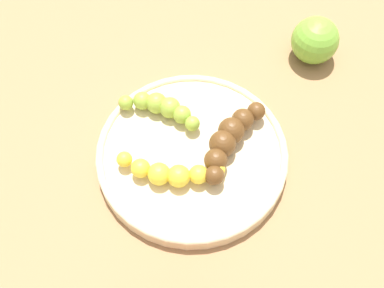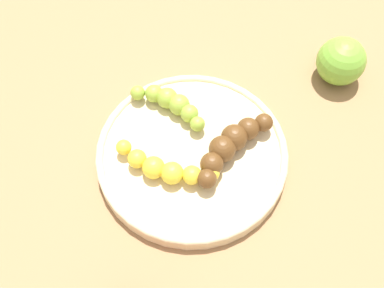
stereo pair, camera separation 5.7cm
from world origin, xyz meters
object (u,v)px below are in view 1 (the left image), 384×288
(apple_green, at_px, (315,40))
(banana_yellow, at_px, (169,172))
(fruit_bowl, at_px, (192,154))
(banana_green, at_px, (162,107))
(banana_overripe, at_px, (229,139))

(apple_green, bearing_deg, banana_yellow, 82.83)
(fruit_bowl, bearing_deg, banana_green, -19.27)
(fruit_bowl, xyz_separation_m, banana_yellow, (0.00, 0.05, 0.02))
(fruit_bowl, relative_size, banana_green, 2.24)
(banana_yellow, bearing_deg, fruit_bowl, 149.73)
(fruit_bowl, distance_m, banana_yellow, 0.05)
(fruit_bowl, distance_m, banana_green, 0.07)
(banana_green, relative_size, banana_yellow, 0.92)
(fruit_bowl, bearing_deg, banana_overripe, -132.34)
(banana_yellow, bearing_deg, banana_overripe, 128.10)
(banana_yellow, relative_size, apple_green, 1.75)
(banana_green, distance_m, banana_yellow, 0.10)
(banana_green, height_order, apple_green, apple_green)
(banana_yellow, height_order, apple_green, apple_green)
(fruit_bowl, distance_m, banana_overripe, 0.05)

